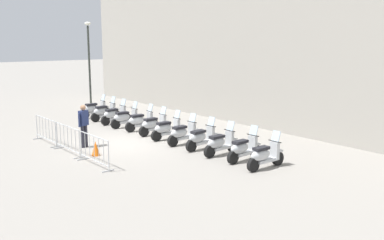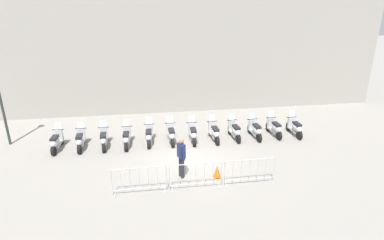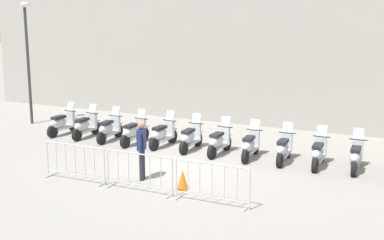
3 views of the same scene
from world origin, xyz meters
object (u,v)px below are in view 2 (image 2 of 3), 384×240
(motorcycle_8, at_px, (235,131))
(motorcycle_9, at_px, (255,130))
(motorcycle_1, at_px, (80,140))
(barrier_segment_2, at_px, (249,172))
(motorcycle_5, at_px, (171,134))
(motorcycle_4, at_px, (149,136))
(motorcycle_0, at_px, (56,142))
(traffic_cone, at_px, (217,171))
(motorcycle_11, at_px, (295,128))
(motorcycle_10, at_px, (275,128))
(motorcycle_2, at_px, (104,139))
(motorcycle_6, at_px, (193,134))
(motorcycle_7, at_px, (214,133))
(barrier_segment_1, at_px, (196,176))
(barrier_segment_0, at_px, (139,180))
(officer_near_row_end, at_px, (181,155))
(motorcycle_3, at_px, (127,138))

(motorcycle_8, height_order, motorcycle_9, same)
(motorcycle_9, bearing_deg, motorcycle_1, -171.84)
(motorcycle_8, relative_size, barrier_segment_2, 0.84)
(motorcycle_5, relative_size, barrier_segment_2, 0.84)
(motorcycle_4, height_order, motorcycle_9, same)
(barrier_segment_2, bearing_deg, motorcycle_1, 157.33)
(barrier_segment_2, bearing_deg, motorcycle_5, 130.08)
(motorcycle_1, bearing_deg, motorcycle_0, -171.88)
(motorcycle_1, height_order, motorcycle_4, same)
(motorcycle_8, relative_size, traffic_cone, 3.11)
(motorcycle_4, bearing_deg, barrier_segment_2, -40.53)
(motorcycle_11, xyz_separation_m, traffic_cone, (-4.58, -4.32, -0.18))
(motorcycle_0, bearing_deg, motorcycle_5, 8.80)
(motorcycle_5, height_order, motorcycle_10, same)
(motorcycle_2, distance_m, motorcycle_5, 3.35)
(motorcycle_8, bearing_deg, motorcycle_2, -171.36)
(motorcycle_5, distance_m, motorcycle_8, 3.36)
(motorcycle_6, xyz_separation_m, traffic_cone, (0.96, -3.53, -0.18))
(motorcycle_10, distance_m, traffic_cone, 5.51)
(motorcycle_1, height_order, motorcycle_2, same)
(motorcycle_6, distance_m, motorcycle_11, 5.60)
(motorcycle_2, xyz_separation_m, motorcycle_11, (9.96, 1.44, 0.00))
(motorcycle_9, relative_size, motorcycle_11, 1.00)
(motorcycle_6, relative_size, motorcycle_11, 1.00)
(traffic_cone, bearing_deg, motorcycle_1, 157.02)
(motorcycle_5, bearing_deg, motorcycle_4, -172.59)
(motorcycle_1, xyz_separation_m, motorcycle_9, (8.86, 1.27, 0.00))
(motorcycle_4, relative_size, motorcycle_7, 1.01)
(motorcycle_11, height_order, barrier_segment_1, motorcycle_11)
(motorcycle_1, height_order, motorcycle_5, same)
(motorcycle_1, height_order, motorcycle_7, same)
(traffic_cone, bearing_deg, motorcycle_7, 87.52)
(motorcycle_5, bearing_deg, motorcycle_8, 7.52)
(motorcycle_4, bearing_deg, motorcycle_7, 6.38)
(motorcycle_5, distance_m, barrier_segment_0, 4.64)
(motorcycle_8, xyz_separation_m, traffic_cone, (-1.26, -3.89, -0.18))
(motorcycle_0, xyz_separation_m, motorcycle_7, (7.76, 1.09, 0.00))
(barrier_segment_2, relative_size, officer_near_row_end, 1.18)
(motorcycle_0, height_order, motorcycle_5, same)
(motorcycle_7, xyz_separation_m, barrier_segment_0, (-3.17, -4.77, 0.07))
(officer_near_row_end, bearing_deg, motorcycle_0, 157.47)
(motorcycle_5, xyz_separation_m, motorcycle_9, (4.44, 0.57, 0.00))
(motorcycle_2, distance_m, motorcycle_11, 10.06)
(motorcycle_2, xyz_separation_m, traffic_cone, (5.38, -2.88, -0.18))
(motorcycle_3, distance_m, motorcycle_7, 4.48)
(motorcycle_4, xyz_separation_m, officer_near_row_end, (1.72, -3.26, 0.53))
(motorcycle_8, bearing_deg, motorcycle_9, 6.85)
(motorcycle_11, bearing_deg, motorcycle_9, -172.40)
(motorcycle_1, distance_m, barrier_segment_1, 6.62)
(motorcycle_0, distance_m, motorcycle_4, 4.47)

